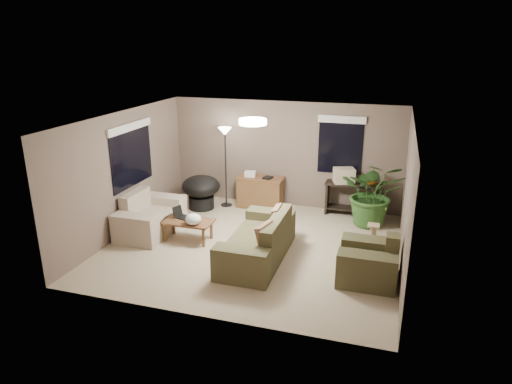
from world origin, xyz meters
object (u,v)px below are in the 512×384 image
(loveseat, at_px, (150,218))
(floor_lamp, at_px, (225,141))
(houseplant, at_px, (373,200))
(cat_scratching_post, at_px, (372,238))
(main_sofa, at_px, (260,243))
(armchair, at_px, (369,263))
(coffee_table, at_px, (188,223))
(desk, at_px, (260,192))
(console_table, at_px, (354,197))
(papasan_chair, at_px, (201,190))

(loveseat, xyz_separation_m, floor_lamp, (0.97, 1.96, 1.30))
(houseplant, height_order, cat_scratching_post, houseplant)
(main_sofa, relative_size, houseplant, 1.51)
(armchair, height_order, coffee_table, armchair)
(desk, relative_size, console_table, 0.85)
(papasan_chair, bearing_deg, floor_lamp, 34.98)
(desk, distance_m, houseplant, 2.66)
(coffee_table, distance_m, houseplant, 3.95)
(coffee_table, height_order, cat_scratching_post, cat_scratching_post)
(houseplant, xyz_separation_m, cat_scratching_post, (0.09, -1.22, -0.35))
(main_sofa, distance_m, console_table, 3.08)
(console_table, bearing_deg, coffee_table, -141.81)
(desk, xyz_separation_m, papasan_chair, (-1.32, -0.48, 0.09))
(desk, height_order, papasan_chair, papasan_chair)
(houseplant, bearing_deg, papasan_chair, -178.17)
(loveseat, height_order, desk, loveseat)
(loveseat, bearing_deg, desk, 49.41)
(console_table, bearing_deg, main_sofa, -117.58)
(papasan_chair, relative_size, floor_lamp, 0.59)
(armchair, height_order, desk, armchair)
(coffee_table, relative_size, floor_lamp, 0.52)
(floor_lamp, bearing_deg, armchair, -36.98)
(armchair, xyz_separation_m, papasan_chair, (-4.04, 2.32, 0.17))
(coffee_table, distance_m, desk, 2.39)
(loveseat, height_order, cat_scratching_post, loveseat)
(main_sofa, xyz_separation_m, console_table, (1.42, 2.72, 0.14))
(armchair, bearing_deg, cat_scratching_post, 90.43)
(loveseat, distance_m, houseplant, 4.75)
(console_table, bearing_deg, houseplant, -47.91)
(loveseat, xyz_separation_m, armchair, (4.51, -0.71, 0.00))
(papasan_chair, height_order, houseplant, houseplant)
(armchair, bearing_deg, desk, 134.29)
(floor_lamp, bearing_deg, cat_scratching_post, -22.26)
(main_sofa, height_order, cat_scratching_post, main_sofa)
(armchair, height_order, papasan_chair, armchair)
(loveseat, bearing_deg, main_sofa, -11.10)
(coffee_table, relative_size, papasan_chair, 0.89)
(armchair, distance_m, coffee_table, 3.61)
(main_sofa, distance_m, houseplant, 2.92)
(main_sofa, bearing_deg, houseplant, 50.15)
(loveseat, bearing_deg, console_table, 29.27)
(armchair, distance_m, cat_scratching_post, 1.22)
(main_sofa, height_order, papasan_chair, main_sofa)
(main_sofa, distance_m, floor_lamp, 3.20)
(coffee_table, bearing_deg, armchair, -8.82)
(armchair, relative_size, cat_scratching_post, 2.00)
(console_table, xyz_separation_m, papasan_chair, (-3.50, -0.62, 0.03))
(desk, relative_size, papasan_chair, 0.98)
(coffee_table, height_order, floor_lamp, floor_lamp)
(cat_scratching_post, bearing_deg, console_table, 107.34)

